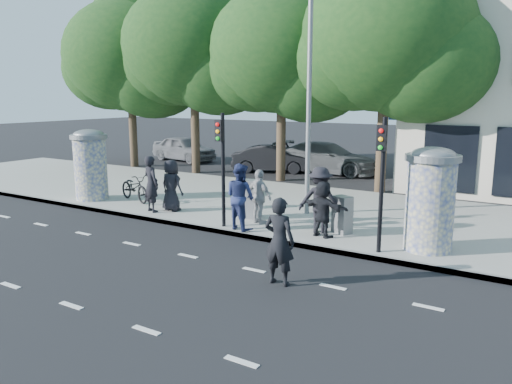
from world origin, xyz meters
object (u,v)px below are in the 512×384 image
Objects in this scene: ped_a at (171,185)px; ped_c at (240,197)px; man_road at (279,241)px; cabinet_left at (251,199)px; ped_e at (259,197)px; ped_d at (320,200)px; car_mid at (272,159)px; car_right at (326,158)px; cabinet_right at (342,215)px; ad_column_right at (430,197)px; traffic_pole_far at (382,171)px; traffic_pole_near at (222,158)px; street_lamp at (309,71)px; ped_f at (323,209)px; ped_b at (151,184)px; car_left at (184,148)px; bicycle at (134,187)px; ad_column_left at (90,163)px.

ped_c is (3.31, -0.75, 0.10)m from ped_a.
cabinet_left is (-3.38, 4.21, -0.20)m from man_road.
ped_e is at bearing -175.09° from ped_a.
ped_c is at bearing 7.08° from ped_d.
car_right is at bearing -89.79° from car_mid.
cabinet_right is 0.25× the size of car_mid.
ad_column_right is 1.52m from traffic_pole_far.
ped_a is at bearing 176.75° from cabinet_left.
ped_e is 0.40× the size of car_mid.
ped_d reaches higher than car_right.
traffic_pole_near is (-5.80, -0.91, 0.69)m from ad_column_right.
man_road is at bearing -69.56° from street_lamp.
car_right is (-4.98, 11.61, -0.14)m from ped_f.
ped_b is 0.35× the size of car_right.
car_mid is (-5.98, 8.18, -4.10)m from street_lamp.
traffic_pole_far is 2.47m from cabinet_right.
ped_f is 18.62m from car_left.
ad_column_right is 1.38× the size of ped_b.
bicycle is (-5.69, 0.39, -0.33)m from ped_e.
street_lamp reaches higher than cabinet_right.
street_lamp is 6.39m from ped_b.
car_mid is at bearing -46.77° from ped_e.
ped_c reaches higher than ped_d.
cabinet_right is (-2.47, 0.34, -0.85)m from ad_column_right.
traffic_pole_far is at bearing 0.00° from traffic_pole_near.
ped_b is at bearing -100.06° from bicycle.
ped_e is at bearing -54.48° from man_road.
ad_column_left is 12.41m from car_right.
traffic_pole_far reaches higher than cabinet_left.
ad_column_right reaches higher than bicycle.
ped_c is at bearing -5.16° from ad_column_left.
ped_b reaches higher than ped_e.
ped_f is (3.01, 0.59, -1.29)m from traffic_pole_near.
traffic_pole_near is at bearing -110.13° from cabinet_left.
ped_e is at bearing -108.94° from street_lamp.
ped_f is 2.97m from cabinet_left.
man_road is at bearing -97.78° from bicycle.
traffic_pole_near is 12.03m from car_mid.
ped_c is at bearing -166.52° from ped_b.
cabinet_right is (1.93, -1.60, -4.11)m from street_lamp.
ped_f is (2.27, -0.32, -0.05)m from ped_e.
ped_a is 0.32× the size of car_right.
cabinet_right is 12.58m from car_mid.
ped_c is 0.36× the size of car_right.
ped_a is at bearing 176.09° from car_right.
ad_column_right is 1.50× the size of ped_a.
car_mid is (-9.38, 11.02, -1.53)m from traffic_pole_far.
car_mid reaches higher than cabinet_right.
ped_c is at bearing 170.39° from ped_a.
car_mid is at bearing -50.08° from ped_c.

